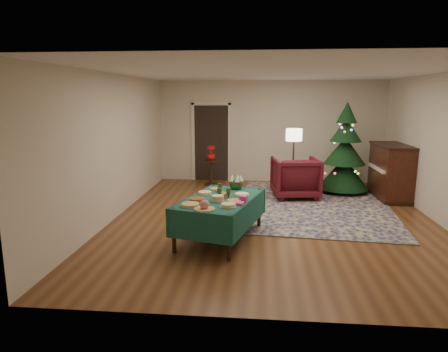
# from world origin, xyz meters

# --- Properties ---
(room_shell) EXTENTS (7.00, 7.00, 7.00)m
(room_shell) POSITION_xyz_m (0.00, 0.00, 1.35)
(room_shell) COLOR #593319
(room_shell) RESTS_ON ground
(doorway) EXTENTS (1.08, 0.04, 2.16)m
(doorway) POSITION_xyz_m (-1.60, 3.48, 1.10)
(doorway) COLOR black
(doorway) RESTS_ON ground
(rug) EXTENTS (3.58, 4.48, 0.02)m
(rug) POSITION_xyz_m (0.85, 1.04, 0.01)
(rug) COLOR #141A4B
(rug) RESTS_ON ground
(buffet_table) EXTENTS (1.45, 1.97, 0.69)m
(buffet_table) POSITION_xyz_m (-0.88, -1.15, 0.55)
(buffet_table) COLOR black
(buffet_table) RESTS_ON ground
(platter_0) EXTENTS (0.32, 0.32, 0.04)m
(platter_0) POSITION_xyz_m (-1.28, -1.68, 0.71)
(platter_0) COLOR silver
(platter_0) RESTS_ON buffet_table
(platter_1) EXTENTS (0.31, 0.31, 0.15)m
(platter_1) POSITION_xyz_m (-1.04, -1.85, 0.75)
(platter_1) COLOR silver
(platter_1) RESTS_ON buffet_table
(platter_2) EXTENTS (0.25, 0.25, 0.06)m
(platter_2) POSITION_xyz_m (-0.71, -1.68, 0.71)
(platter_2) COLOR silver
(platter_2) RESTS_ON buffet_table
(platter_3) EXTENTS (0.28, 0.28, 0.05)m
(platter_3) POSITION_xyz_m (-1.22, -1.37, 0.71)
(platter_3) COLOR silver
(platter_3) RESTS_ON buffet_table
(platter_4) EXTENTS (0.23, 0.23, 0.09)m
(platter_4) POSITION_xyz_m (-0.90, -1.36, 0.73)
(platter_4) COLOR silver
(platter_4) RESTS_ON buffet_table
(platter_5) EXTENTS (0.26, 0.26, 0.04)m
(platter_5) POSITION_xyz_m (-0.64, -1.40, 0.70)
(platter_5) COLOR silver
(platter_5) RESTS_ON buffet_table
(platter_6) EXTENTS (0.26, 0.26, 0.05)m
(platter_6) POSITION_xyz_m (-1.16, -0.94, 0.71)
(platter_6) COLOR silver
(platter_6) RESTS_ON buffet_table
(platter_7) EXTENTS (0.24, 0.24, 0.07)m
(platter_7) POSITION_xyz_m (-0.84, -1.09, 0.72)
(platter_7) COLOR silver
(platter_7) RESTS_ON buffet_table
(platter_8) EXTENTS (0.27, 0.27, 0.04)m
(platter_8) POSITION_xyz_m (-0.55, -0.96, 0.70)
(platter_8) COLOR silver
(platter_8) RESTS_ON buffet_table
(platter_9) EXTENTS (0.22, 0.22, 0.04)m
(platter_9) POSITION_xyz_m (-1.02, -0.64, 0.70)
(platter_9) COLOR silver
(platter_9) RESTS_ON buffet_table
(goblet_0) EXTENTS (0.07, 0.07, 0.16)m
(goblet_0) POSITION_xyz_m (-0.93, -0.79, 0.77)
(goblet_0) COLOR #2D471E
(goblet_0) RESTS_ON buffet_table
(goblet_1) EXTENTS (0.07, 0.07, 0.16)m
(goblet_1) POSITION_xyz_m (-0.75, -1.13, 0.77)
(goblet_1) COLOR #2D471E
(goblet_1) RESTS_ON buffet_table
(goblet_2) EXTENTS (0.07, 0.07, 0.16)m
(goblet_2) POSITION_xyz_m (-0.90, -1.14, 0.77)
(goblet_2) COLOR #2D471E
(goblet_2) RESTS_ON buffet_table
(napkin_stack) EXTENTS (0.17, 0.17, 0.04)m
(napkin_stack) POSITION_xyz_m (-0.56, -1.52, 0.71)
(napkin_stack) COLOR #D53BAC
(napkin_stack) RESTS_ON buffet_table
(gift_box) EXTENTS (0.13, 0.13, 0.09)m
(gift_box) POSITION_xyz_m (-0.50, -1.34, 0.73)
(gift_box) COLOR #D63BA0
(gift_box) RESTS_ON buffet_table
(centerpiece) EXTENTS (0.25, 0.25, 0.28)m
(centerpiece) POSITION_xyz_m (-0.67, -0.49, 0.81)
(centerpiece) COLOR #1E4C1E
(centerpiece) RESTS_ON buffet_table
(armchair) EXTENTS (1.11, 1.06, 1.02)m
(armchair) POSITION_xyz_m (0.54, 1.71, 0.51)
(armchair) COLOR #4F111A
(armchair) RESTS_ON ground
(floor_lamp) EXTENTS (0.38, 0.38, 1.55)m
(floor_lamp) POSITION_xyz_m (0.51, 2.07, 1.31)
(floor_lamp) COLOR #A57F3F
(floor_lamp) RESTS_ON ground
(side_table) EXTENTS (0.37, 0.37, 0.66)m
(side_table) POSITION_xyz_m (-1.53, 2.83, 0.32)
(side_table) COLOR black
(side_table) RESTS_ON ground
(potted_plant) EXTENTS (0.22, 0.39, 0.22)m
(potted_plant) POSITION_xyz_m (-1.53, 2.83, 0.77)
(potted_plant) COLOR red
(potted_plant) RESTS_ON side_table
(christmas_tree) EXTENTS (1.57, 1.57, 2.16)m
(christmas_tree) POSITION_xyz_m (1.74, 2.32, 0.97)
(christmas_tree) COLOR black
(christmas_tree) RESTS_ON ground
(piano) EXTENTS (0.70, 1.44, 1.24)m
(piano) POSITION_xyz_m (2.68, 1.86, 0.60)
(piano) COLOR black
(piano) RESTS_ON ground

